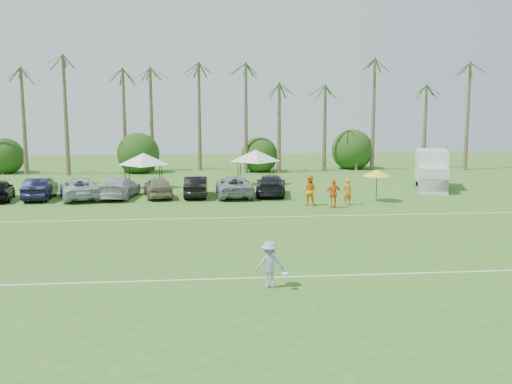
{
  "coord_description": "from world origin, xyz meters",
  "views": [
    {
      "loc": [
        0.09,
        -18.94,
        6.49
      ],
      "look_at": [
        3.26,
        13.42,
        1.6
      ],
      "focal_mm": 40.0,
      "sensor_mm": 36.0,
      "label": 1
    }
  ],
  "objects": [
    {
      "name": "bush_tree_2",
      "position": [
        6.0,
        39.0,
        1.8
      ],
      "size": [
        4.0,
        4.0,
        4.0
      ],
      "color": "brown",
      "rests_on": "ground"
    },
    {
      "name": "canopy_tent_right",
      "position": [
        4.65,
        28.13,
        2.93
      ],
      "size": [
        4.23,
        4.23,
        3.42
      ],
      "color": "black",
      "rests_on": "ground"
    },
    {
      "name": "canopy_tent_left",
      "position": [
        -4.41,
        26.9,
        2.82
      ],
      "size": [
        4.07,
        4.07,
        3.3
      ],
      "color": "black",
      "rests_on": "ground"
    },
    {
      "name": "parked_car_7",
      "position": [
        5.23,
        22.33,
        0.76
      ],
      "size": [
        2.83,
        5.45,
        1.51
      ],
      "primitive_type": "imported",
      "rotation": [
        0.0,
        0.0,
        3.0
      ],
      "color": "black",
      "rests_on": "ground"
    },
    {
      "name": "bush_tree_3",
      "position": [
        16.0,
        39.0,
        1.8
      ],
      "size": [
        4.0,
        4.0,
        4.0
      ],
      "color": "brown",
      "rests_on": "ground"
    },
    {
      "name": "palm_tree_5",
      "position": [
        0.0,
        38.0,
        8.35
      ],
      "size": [
        2.4,
        2.4,
        9.9
      ],
      "color": "brown",
      "rests_on": "ground"
    },
    {
      "name": "palm_tree_6",
      "position": [
        4.0,
        38.0,
        9.21
      ],
      "size": [
        2.4,
        2.4,
        10.9
      ],
      "color": "brown",
      "rests_on": "ground"
    },
    {
      "name": "palm_tree_8",
      "position": [
        13.0,
        38.0,
        7.48
      ],
      "size": [
        2.4,
        2.4,
        8.9
      ],
      "color": "brown",
      "rests_on": "ground"
    },
    {
      "name": "parked_car_6",
      "position": [
        2.49,
        22.03,
        0.76
      ],
      "size": [
        2.59,
        5.47,
        1.51
      ],
      "primitive_type": "imported",
      "rotation": [
        0.0,
        0.0,
        3.16
      ],
      "color": "#90959C",
      "rests_on": "ground"
    },
    {
      "name": "parked_car_4",
      "position": [
        -2.99,
        22.12,
        0.76
      ],
      "size": [
        2.55,
        4.68,
        1.51
      ],
      "primitive_type": "imported",
      "rotation": [
        0.0,
        0.0,
        3.32
      ],
      "color": "#7C7158",
      "rests_on": "ground"
    },
    {
      "name": "sideline_player_a",
      "position": [
        9.77,
        17.7,
        0.87
      ],
      "size": [
        0.7,
        0.52,
        1.75
      ],
      "primitive_type": "imported",
      "rotation": [
        0.0,
        0.0,
        3.32
      ],
      "color": "orange",
      "rests_on": "ground"
    },
    {
      "name": "palm_tree_3",
      "position": [
        -8.0,
        38.0,
        10.06
      ],
      "size": [
        2.4,
        2.4,
        11.9
      ],
      "color": "brown",
      "rests_on": "ground"
    },
    {
      "name": "parked_car_2",
      "position": [
        -8.47,
        22.04,
        0.76
      ],
      "size": [
        3.91,
        5.92,
        1.51
      ],
      "primitive_type": "imported",
      "rotation": [
        0.0,
        0.0,
        3.42
      ],
      "color": "#AFB2B9",
      "rests_on": "ground"
    },
    {
      "name": "palm_tree_2",
      "position": [
        -12.0,
        38.0,
        9.21
      ],
      "size": [
        2.4,
        2.4,
        10.9
      ],
      "color": "brown",
      "rests_on": "ground"
    },
    {
      "name": "sideline_player_b",
      "position": [
        7.23,
        17.77,
        1.0
      ],
      "size": [
        1.18,
        1.06,
        1.99
      ],
      "primitive_type": "imported",
      "rotation": [
        0.0,
        0.0,
        2.76
      ],
      "color": "orange",
      "rests_on": "ground"
    },
    {
      "name": "palm_tree_4",
      "position": [
        -4.0,
        38.0,
        7.48
      ],
      "size": [
        2.4,
        2.4,
        8.9
      ],
      "color": "brown",
      "rests_on": "ground"
    },
    {
      "name": "market_umbrella",
      "position": [
        12.12,
        18.84,
        1.98
      ],
      "size": [
        1.99,
        1.99,
        2.21
      ],
      "color": "black",
      "rests_on": "ground"
    },
    {
      "name": "bush_tree_0",
      "position": [
        -19.0,
        39.0,
        1.8
      ],
      "size": [
        4.0,
        4.0,
        4.0
      ],
      "color": "brown",
      "rests_on": "ground"
    },
    {
      "name": "field_lines",
      "position": [
        0.0,
        8.0,
        0.01
      ],
      "size": [
        80.0,
        12.1,
        0.01
      ],
      "color": "white",
      "rests_on": "ground"
    },
    {
      "name": "palm_tree_11",
      "position": [
        27.0,
        38.0,
        10.06
      ],
      "size": [
        2.4,
        2.4,
        11.9
      ],
      "color": "brown",
      "rests_on": "ground"
    },
    {
      "name": "parked_car_3",
      "position": [
        -5.73,
        22.24,
        0.76
      ],
      "size": [
        2.77,
        5.43,
        1.51
      ],
      "primitive_type": "imported",
      "rotation": [
        0.0,
        0.0,
        3.01
      ],
      "color": "#B6B6C1",
      "rests_on": "ground"
    },
    {
      "name": "frisbee_player",
      "position": [
        2.51,
        0.85,
        0.85
      ],
      "size": [
        1.22,
        0.86,
        1.71
      ],
      "rotation": [
        0.0,
        0.0,
        3.19
      ],
      "color": "#9AA7DB",
      "rests_on": "ground"
    },
    {
      "name": "ground",
      "position": [
        0.0,
        0.0,
        0.0
      ],
      "size": [
        120.0,
        120.0,
        0.0
      ],
      "primitive_type": "plane",
      "color": "#376B20",
      "rests_on": "ground"
    },
    {
      "name": "palm_tree_7",
      "position": [
        8.0,
        38.0,
        10.06
      ],
      "size": [
        2.4,
        2.4,
        11.9
      ],
      "color": "brown",
      "rests_on": "ground"
    },
    {
      "name": "palm_tree_9",
      "position": [
        18.0,
        38.0,
        8.35
      ],
      "size": [
        2.4,
        2.4,
        9.9
      ],
      "color": "brown",
      "rests_on": "ground"
    },
    {
      "name": "parked_car_1",
      "position": [
        -11.21,
        22.16,
        0.76
      ],
      "size": [
        1.76,
        4.64,
        1.51
      ],
      "primitive_type": "imported",
      "rotation": [
        0.0,
        0.0,
        3.18
      ],
      "color": "black",
      "rests_on": "ground"
    },
    {
      "name": "sideline_player_c",
      "position": [
        8.61,
        16.7,
        0.93
      ],
      "size": [
        1.13,
        0.55,
        1.86
      ],
      "primitive_type": "imported",
      "rotation": [
        0.0,
        0.0,
        3.23
      ],
      "color": "orange",
      "rests_on": "ground"
    },
    {
      "name": "palm_tree_1",
      "position": [
        -17.0,
        38.0,
        8.35
      ],
      "size": [
        2.4,
        2.4,
        9.9
      ],
      "color": "brown",
      "rests_on": "ground"
    },
    {
      "name": "parked_car_5",
      "position": [
        -0.25,
        22.21,
        0.76
      ],
      "size": [
        1.75,
        4.63,
        1.51
      ],
      "primitive_type": "imported",
      "rotation": [
        0.0,
        0.0,
        3.11
      ],
      "color": "black",
      "rests_on": "ground"
    },
    {
      "name": "palm_tree_10",
      "position": [
        23.0,
        38.0,
        9.21
      ],
      "size": [
        2.4,
        2.4,
        10.9
      ],
      "color": "brown",
      "rests_on": "ground"
    },
    {
      "name": "box_truck",
      "position": [
        18.26,
        24.26,
        1.63
      ],
      "size": [
        3.99,
        6.31,
        3.05
      ],
      "rotation": [
        0.0,
        0.0,
        -0.33
      ],
      "color": "silver",
      "rests_on": "ground"
    },
    {
      "name": "bush_tree_1",
      "position": [
        -6.0,
        39.0,
        1.8
      ],
      "size": [
        4.0,
        4.0,
        4.0
      ],
      "color": "brown",
      "rests_on": "ground"
    }
  ]
}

